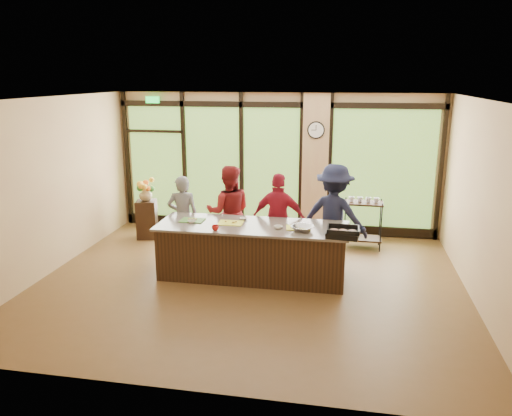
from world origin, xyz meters
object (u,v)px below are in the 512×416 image
at_px(island_base, 252,252).
at_px(bar_cart, 363,218).
at_px(cook_left, 183,217).
at_px(roasting_pan, 343,234).
at_px(cook_right, 334,216).
at_px(flower_stand, 147,219).

distance_m(island_base, bar_cart, 2.64).
xyz_separation_m(island_base, bar_cart, (1.87, 1.86, 0.18)).
bearing_deg(cook_left, roasting_pan, 149.58).
height_order(cook_left, cook_right, cook_right).
bearing_deg(island_base, cook_left, 154.64).
height_order(island_base, cook_right, cook_right).
xyz_separation_m(flower_stand, bar_cart, (4.46, 0.18, 0.22)).
relative_size(cook_right, roasting_pan, 3.80).
bearing_deg(island_base, bar_cart, 44.76).
relative_size(cook_right, bar_cart, 1.79).
bearing_deg(cook_left, bar_cart, -171.22).
distance_m(roasting_pan, bar_cart, 2.29).
distance_m(island_base, flower_stand, 3.09).
distance_m(cook_right, roasting_pan, 1.15).
height_order(island_base, cook_left, cook_left).
relative_size(cook_left, flower_stand, 1.95).
height_order(cook_left, bar_cart, cook_left).
relative_size(roasting_pan, bar_cart, 0.47).
relative_size(island_base, flower_stand, 3.84).
height_order(island_base, roasting_pan, roasting_pan).
distance_m(cook_left, cook_right, 2.78).
bearing_deg(flower_stand, cook_right, -26.48).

